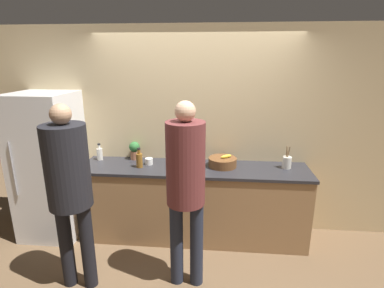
% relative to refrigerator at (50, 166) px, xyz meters
% --- Properties ---
extents(ground_plane, '(14.00, 14.00, 0.00)m').
position_rel_refrigerator_xyz_m(ground_plane, '(1.80, -0.30, -0.91)').
color(ground_plane, brown).
extents(wall_back, '(5.20, 0.06, 2.60)m').
position_rel_refrigerator_xyz_m(wall_back, '(1.80, 0.37, 0.39)').
color(wall_back, '#D6BC8C').
rests_on(wall_back, ground_plane).
extents(counter, '(2.76, 0.66, 0.94)m').
position_rel_refrigerator_xyz_m(counter, '(1.80, 0.06, -0.44)').
color(counter, '#9E754C').
rests_on(counter, ground_plane).
extents(refrigerator, '(0.70, 0.73, 1.82)m').
position_rel_refrigerator_xyz_m(refrigerator, '(0.00, 0.00, 0.00)').
color(refrigerator, white).
rests_on(refrigerator, ground_plane).
extents(person_left, '(0.39, 0.39, 1.84)m').
position_rel_refrigerator_xyz_m(person_left, '(0.74, -0.92, 0.22)').
color(person_left, black).
rests_on(person_left, ground_plane).
extents(person_center, '(0.36, 0.36, 1.86)m').
position_rel_refrigerator_xyz_m(person_center, '(1.81, -0.78, 0.21)').
color(person_center, '#232838').
rests_on(person_center, ground_plane).
extents(fruit_bowl, '(0.34, 0.34, 0.15)m').
position_rel_refrigerator_xyz_m(fruit_bowl, '(2.15, 0.11, 0.09)').
color(fruit_bowl, brown).
rests_on(fruit_bowl, counter).
extents(utensil_crock, '(0.10, 0.10, 0.27)m').
position_rel_refrigerator_xyz_m(utensil_crock, '(2.91, 0.12, 0.11)').
color(utensil_crock, silver).
rests_on(utensil_crock, counter).
extents(bottle_clear, '(0.07, 0.07, 0.22)m').
position_rel_refrigerator_xyz_m(bottle_clear, '(0.57, 0.20, 0.12)').
color(bottle_clear, silver).
rests_on(bottle_clear, counter).
extents(bottle_amber, '(0.08, 0.08, 0.24)m').
position_rel_refrigerator_xyz_m(bottle_amber, '(1.16, -0.02, 0.13)').
color(bottle_amber, brown).
rests_on(bottle_amber, counter).
extents(cup_black, '(0.08, 0.08, 0.08)m').
position_rel_refrigerator_xyz_m(cup_black, '(1.89, 0.10, 0.07)').
color(cup_black, '#28282D').
rests_on(cup_black, counter).
extents(cup_white, '(0.09, 0.09, 0.08)m').
position_rel_refrigerator_xyz_m(cup_white, '(1.25, 0.09, 0.07)').
color(cup_white, white).
rests_on(cup_white, counter).
extents(potted_plant, '(0.14, 0.14, 0.23)m').
position_rel_refrigerator_xyz_m(potted_plant, '(1.02, 0.27, 0.16)').
color(potted_plant, '#9E6042').
rests_on(potted_plant, counter).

